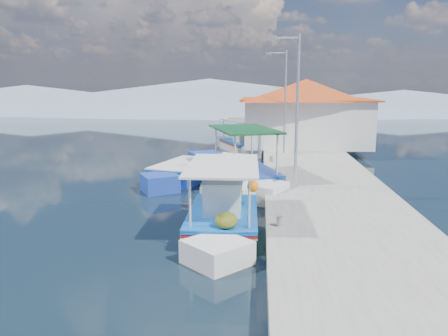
{
  "coord_description": "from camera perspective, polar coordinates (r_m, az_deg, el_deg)",
  "views": [
    {
      "loc": [
        3.19,
        -15.9,
        4.71
      ],
      "look_at": [
        1.75,
        1.86,
        1.3
      ],
      "focal_mm": 36.21,
      "sensor_mm": 36.0,
      "label": 1
    }
  ],
  "objects": [
    {
      "name": "ground",
      "position": [
        16.88,
        -6.47,
        -5.43
      ],
      "size": [
        160.0,
        160.0,
        0.0
      ],
      "primitive_type": "plane",
      "color": "black",
      "rests_on": "ground"
    },
    {
      "name": "caique_blue_hull",
      "position": [
        22.12,
        -4.99,
        -0.59
      ],
      "size": [
        3.4,
        6.9,
        1.28
      ],
      "rotation": [
        0.0,
        0.0,
        0.28
      ],
      "color": "#1B3AA3",
      "rests_on": "ground"
    },
    {
      "name": "caique_green_canopy",
      "position": [
        20.7,
        2.64,
        -1.08
      ],
      "size": [
        3.93,
        7.5,
        2.95
      ],
      "rotation": [
        0.0,
        0.0,
        -0.32
      ],
      "color": "silver",
      "rests_on": "ground"
    },
    {
      "name": "quay",
      "position": [
        22.51,
        11.47,
        -0.81
      ],
      "size": [
        5.0,
        44.0,
        0.5
      ],
      "primitive_type": "cube",
      "color": "#9F9C95",
      "rests_on": "ground"
    },
    {
      "name": "mountain_ridge",
      "position": [
        72.02,
        7.4,
        8.62
      ],
      "size": [
        171.4,
        96.0,
        5.5
      ],
      "color": "gray",
      "rests_on": "ground"
    },
    {
      "name": "main_caique",
      "position": [
        14.51,
        -0.06,
        -6.16
      ],
      "size": [
        2.26,
        7.36,
        2.42
      ],
      "rotation": [
        0.0,
        0.0,
        -0.02
      ],
      "color": "silver",
      "rests_on": "ground"
    },
    {
      "name": "bollards",
      "position": [
        21.54,
        6.19,
        -0.09
      ],
      "size": [
        0.2,
        17.2,
        0.3
      ],
      "color": "#A5A8AD",
      "rests_on": "quay"
    },
    {
      "name": "caique_far",
      "position": [
        31.32,
        2.3,
        3.0
      ],
      "size": [
        3.75,
        6.31,
        2.41
      ],
      "rotation": [
        0.0,
        0.0,
        -0.41
      ],
      "color": "silver",
      "rests_on": "ground"
    },
    {
      "name": "harbor_building",
      "position": [
        31.1,
        10.27,
        7.1
      ],
      "size": [
        10.49,
        10.49,
        4.4
      ],
      "color": "white",
      "rests_on": "quay"
    },
    {
      "name": "lamp_post_near",
      "position": [
        17.96,
        8.93,
        7.97
      ],
      "size": [
        1.21,
        0.14,
        6.0
      ],
      "color": "#A5A8AD",
      "rests_on": "quay"
    },
    {
      "name": "lamp_post_far",
      "position": [
        26.94,
        7.54,
        8.92
      ],
      "size": [
        1.21,
        0.14,
        6.0
      ],
      "color": "#A5A8AD",
      "rests_on": "quay"
    }
  ]
}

